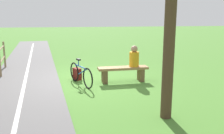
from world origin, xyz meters
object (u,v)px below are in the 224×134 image
at_px(backpack, 77,74).
at_px(tree_near_bench, 170,6).
at_px(bicycle, 81,74).
at_px(person_seated, 134,57).
at_px(bench, 123,72).

distance_m(backpack, tree_near_bench, 4.64).
bearing_deg(bicycle, person_seated, 72.66).
distance_m(bench, person_seated, 0.62).
bearing_deg(tree_near_bench, bicycle, -59.79).
relative_size(bench, tree_near_bench, 0.32).
bearing_deg(person_seated, tree_near_bench, 85.90).
bearing_deg(person_seated, bench, -0.00).
relative_size(person_seated, backpack, 1.72).
height_order(bicycle, tree_near_bench, tree_near_bench).
bearing_deg(bicycle, tree_near_bench, 8.22).
bearing_deg(bench, tree_near_bench, 93.05).
bearing_deg(bench, backpack, -21.29).
height_order(backpack, tree_near_bench, tree_near_bench).
xyz_separation_m(person_seated, tree_near_bench, (0.10, 3.12, 1.59)).
height_order(bench, bicycle, bicycle).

